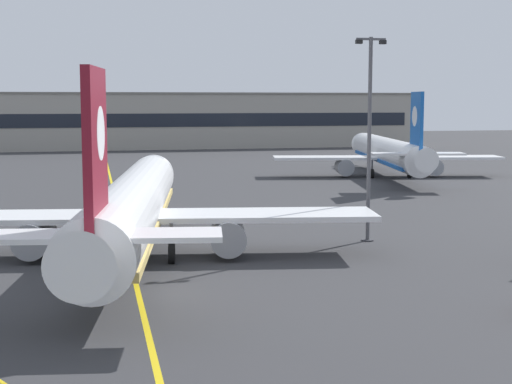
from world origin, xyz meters
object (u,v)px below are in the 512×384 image
apron_lamp_post (369,136)px  safety_cone_by_nose_gear (143,215)px  airliner_foreground (132,207)px  airliner_background (388,153)px

apron_lamp_post → safety_cone_by_nose_gear: apron_lamp_post is taller
airliner_foreground → safety_cone_by_nose_gear: bearing=82.9°
airliner_foreground → airliner_background: bearing=50.9°
airliner_foreground → airliner_background: 59.54m
apron_lamp_post → safety_cone_by_nose_gear: 22.37m
airliner_foreground → safety_cone_by_nose_gear: size_ratio=75.19×
airliner_background → apron_lamp_post: (-20.34, -43.97, 4.42)m
safety_cone_by_nose_gear → airliner_foreground: bearing=-97.1°
airliner_foreground → safety_cone_by_nose_gear: airliner_foreground is taller
airliner_foreground → airliner_background: size_ratio=1.04×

